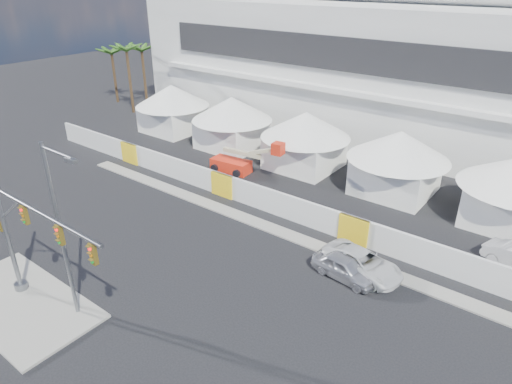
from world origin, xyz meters
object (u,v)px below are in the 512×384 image
Objects in this scene: sedan_silver at (345,268)px; boom_lift at (237,163)px; pickup_curb at (362,263)px; streetlight_median at (61,223)px; traffic_mast at (23,239)px.

boom_lift is at bearing 67.48° from sedan_silver.
streetlight_median reaches higher than pickup_curb.
sedan_silver is 16.28m from streetlight_median.
pickup_curb is at bearing 51.24° from streetlight_median.
traffic_mast is (-13.08, -13.88, 3.60)m from pickup_curb.
traffic_mast reaches higher than sedan_silver.
sedan_silver is 0.43× the size of traffic_mast.
boom_lift is at bearing 75.80° from pickup_curb.
boom_lift is at bearing 98.25° from traffic_mast.
sedan_silver is 0.57× the size of boom_lift.
sedan_silver is 1.25m from pickup_curb.
boom_lift is (-15.57, 8.39, 0.29)m from sedan_silver.
traffic_mast is 21.65m from boom_lift.
pickup_curb reaches higher than sedan_silver.
sedan_silver is at bearing -34.28° from boom_lift.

